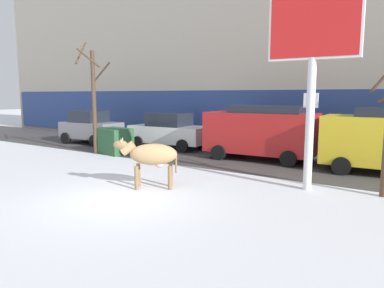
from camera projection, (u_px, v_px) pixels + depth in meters
The scene contains 11 objects.
ground_plane at pixel (118, 200), 9.41m from camera, with size 120.00×120.00×0.00m, color white.
road_strip at pixel (244, 158), 15.59m from camera, with size 60.00×5.60×0.01m, color #423F3F.
building_facade at pixel (293, 26), 19.44m from camera, with size 44.00×6.10×13.00m.
cow_tan at pixel (151, 155), 10.53m from camera, with size 1.80×1.41×1.54m.
billboard at pixel (314, 39), 9.89m from camera, with size 2.53×0.34×5.56m.
car_grey_hatchback at pixel (91, 127), 20.31m from camera, with size 3.60×2.09×1.86m.
car_white_sedan at pixel (169, 131), 18.48m from camera, with size 4.30×2.18×1.84m.
car_red_van at pixel (261, 131), 15.13m from camera, with size 4.71×2.33×2.32m.
bare_tree_left_lot at pixel (93, 97), 16.65m from camera, with size 1.52×1.44×5.24m.
dumpster at pixel (114, 141), 16.86m from camera, with size 1.70×1.10×1.20m, color #285633.
street_sign at pixel (310, 131), 10.86m from camera, with size 0.44×0.08×2.82m.
Camera 1 is at (6.73, -6.45, 2.77)m, focal length 33.35 mm.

